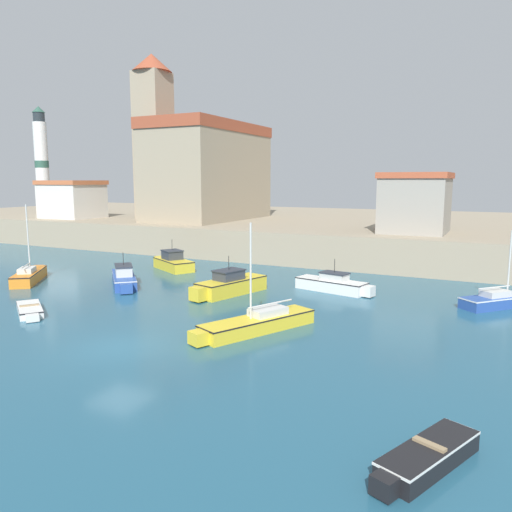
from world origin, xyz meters
The scene contains 15 objects.
ground_plane centered at (0.00, 0.00, 0.00)m, with size 200.00×200.00×0.00m, color #235670.
quay_seawall centered at (0.00, 42.74, 1.45)m, with size 120.00×40.00×2.90m, color gray.
motorboat_blue_0 centered at (-8.86, 10.47, 0.54)m, with size 5.02×5.11×2.39m.
dinghy_black_2 centered at (13.66, -3.71, 0.31)m, with size 2.31×3.95×0.65m.
motorboat_white_3 centered at (5.03, 15.23, 0.50)m, with size 5.63×2.47×2.21m.
motorboat_yellow_4 centered at (-0.77, 11.40, 0.63)m, with size 3.01×6.02×2.54m.
sailboat_yellow_5 centered at (4.45, 4.92, 0.44)m, with size 4.00×6.87×5.40m.
dinghy_white_6 centered at (-8.35, 2.16, 0.24)m, with size 3.65×2.96×0.50m.
motorboat_yellow_7 centered at (-9.61, 17.30, 0.60)m, with size 5.18×3.76×2.53m.
sailboat_blue_8 centered at (15.25, 15.85, 0.41)m, with size 4.78×5.18×4.49m.
sailboat_orange_9 centered at (-15.99, 8.38, 0.49)m, with size 4.36×5.29×5.66m.
church centered at (-16.84, 33.10, 9.03)m, with size 12.36×16.47×18.65m.
lighthouse centered at (-40.00, 30.59, 9.71)m, with size 1.75×1.75×14.01m.
harbor_shed_near_wharf centered at (-32.00, 27.91, 5.17)m, with size 6.50×5.74×4.50m.
harbor_shed_mid_row centered at (8.00, 28.53, 5.50)m, with size 5.64×6.27×5.16m.
Camera 1 is at (15.06, -16.38, 7.36)m, focal length 35.00 mm.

